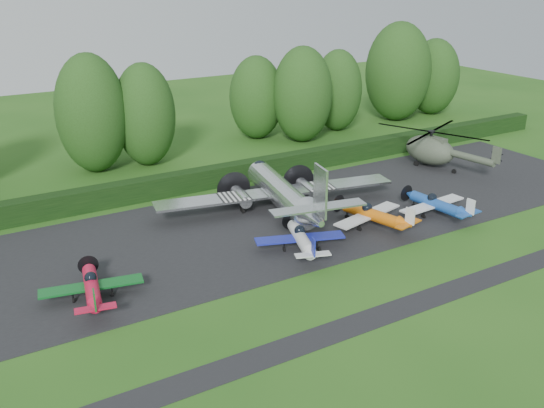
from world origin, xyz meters
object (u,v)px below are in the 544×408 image
light_plane_red (92,287)px  light_plane_white (301,238)px  light_plane_orange (373,215)px  transport_plane (283,193)px  helicopter (430,148)px  light_plane_blue (437,204)px  sign_board (418,143)px

light_plane_red → light_plane_white: light_plane_white is taller
light_plane_white → light_plane_orange: (7.61, 0.84, 0.06)m
transport_plane → helicopter: bearing=-1.4°
light_plane_red → light_plane_blue: 29.68m
sign_board → light_plane_orange: bearing=-125.4°
light_plane_white → sign_board: size_ratio=2.56×
transport_plane → light_plane_white: size_ratio=3.02×
transport_plane → light_plane_red: transport_plane is taller
light_plane_white → helicopter: size_ratio=0.50×
transport_plane → light_plane_red: bearing=-171.5°
light_plane_orange → sign_board: 23.99m
light_plane_red → light_plane_blue: light_plane_blue is taller
helicopter → sign_board: bearing=67.3°
transport_plane → light_plane_red: size_ratio=3.15×
light_plane_red → light_plane_orange: (23.29, 0.15, 0.11)m
sign_board → light_plane_blue: bearing=-112.1°
light_plane_white → helicopter: 25.90m
light_plane_red → helicopter: (39.26, 9.96, 1.08)m
light_plane_blue → helicopter: size_ratio=0.50×
transport_plane → light_plane_orange: transport_plane is taller
light_plane_white → sign_board: bearing=11.4°
transport_plane → light_plane_red: (-18.45, -6.48, -0.90)m
light_plane_red → sign_board: size_ratio=2.45×
light_plane_blue → light_plane_red: bearing=-176.5°
helicopter → sign_board: (2.98, 4.89, -1.06)m
transport_plane → light_plane_orange: (4.84, -6.33, -0.79)m
light_plane_red → light_plane_white: size_ratio=0.96×
light_plane_white → sign_board: 30.78m
light_plane_red → light_plane_white: bearing=-13.4°
light_plane_red → transport_plane: bearing=8.5°
helicopter → light_plane_orange: bearing=-139.7°
light_plane_red → sign_board: (42.24, 14.85, 0.02)m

